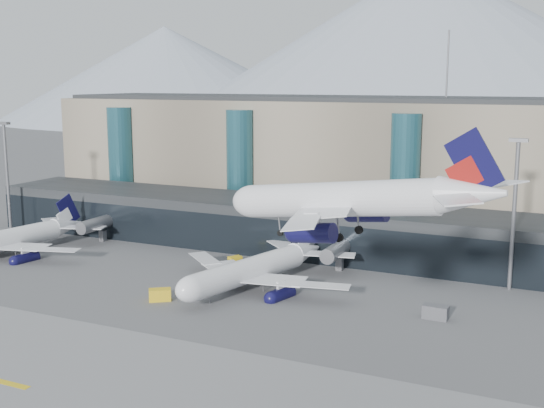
{
  "coord_description": "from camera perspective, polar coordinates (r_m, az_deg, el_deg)",
  "views": [
    {
      "loc": [
        40.4,
        -69.51,
        35.03
      ],
      "look_at": [
        -6.91,
        32.0,
        14.52
      ],
      "focal_mm": 45.0,
      "sensor_mm": 36.0,
      "label": 1
    }
  ],
  "objects": [
    {
      "name": "ground",
      "position": [
        87.7,
        -4.88,
        -13.21
      ],
      "size": [
        900.0,
        900.0,
        0.0
      ],
      "primitive_type": "plane",
      "color": "#515154",
      "rests_on": "ground"
    },
    {
      "name": "lightmast_mid",
      "position": [
        119.75,
        19.62,
        -0.14
      ],
      "size": [
        3.0,
        1.2,
        25.6
      ],
      "color": "slate",
      "rests_on": "ground"
    },
    {
      "name": "veh_f",
      "position": [
        154.56,
        -21.77,
        -3.07
      ],
      "size": [
        2.22,
        3.91,
        2.12
      ],
      "primitive_type": "cube",
      "rotation": [
        0.0,
        0.0,
        1.51
      ],
      "color": "#4D4E52",
      "rests_on": "ground"
    },
    {
      "name": "lightmast_left",
      "position": [
        167.43,
        -21.3,
        2.6
      ],
      "size": [
        3.0,
        1.2,
        25.6
      ],
      "color": "slate",
      "rests_on": "ground"
    },
    {
      "name": "hero_jet",
      "position": [
        69.56,
        7.83,
        1.12
      ],
      "size": [
        32.11,
        31.85,
        10.39
      ],
      "rotation": [
        0.0,
        -0.12,
        -0.16
      ],
      "color": "silver",
      "rests_on": "ground"
    },
    {
      "name": "concourse",
      "position": [
        136.84,
        7.19,
        -2.39
      ],
      "size": [
        170.0,
        27.0,
        10.0
      ],
      "color": "black",
      "rests_on": "ground"
    },
    {
      "name": "teal_towers",
      "position": [
        155.26,
        3.86,
        2.58
      ],
      "size": [
        116.4,
        19.4,
        46.0
      ],
      "color": "#245765",
      "rests_on": "ground"
    },
    {
      "name": "veh_c",
      "position": [
        105.13,
        13.52,
        -8.79
      ],
      "size": [
        3.76,
        2.07,
        2.06
      ],
      "primitive_type": "cube",
      "rotation": [
        0.0,
        0.0,
        -0.03
      ],
      "color": "#4D4E52",
      "rests_on": "ground"
    },
    {
      "name": "veh_h",
      "position": [
        111.8,
        -9.36,
        -7.5
      ],
      "size": [
        3.92,
        3.52,
        1.93
      ],
      "primitive_type": "cube",
      "rotation": [
        0.0,
        0.0,
        0.61
      ],
      "color": "gold",
      "rests_on": "ground"
    },
    {
      "name": "jet_parked_left",
      "position": [
        148.38,
        -20.47,
        -2.17
      ],
      "size": [
        36.26,
        36.61,
        11.83
      ],
      "rotation": [
        0.0,
        0.0,
        1.4
      ],
      "color": "silver",
      "rests_on": "ground"
    },
    {
      "name": "terminal_main",
      "position": [
        173.5,
        2.68,
        3.89
      ],
      "size": [
        130.0,
        30.0,
        31.0
      ],
      "color": "gray",
      "rests_on": "ground"
    },
    {
      "name": "veh_b",
      "position": [
        132.0,
        -3.11,
        -4.7
      ],
      "size": [
        2.57,
        2.93,
        1.44
      ],
      "primitive_type": "cube",
      "rotation": [
        0.0,
        0.0,
        1.05
      ],
      "color": "gold",
      "rests_on": "ground"
    },
    {
      "name": "jet_parked_mid",
      "position": [
        117.35,
        -0.84,
        -4.67
      ],
      "size": [
        36.28,
        37.59,
        12.07
      ],
      "rotation": [
        0.0,
        0.0,
        1.32
      ],
      "color": "silver",
      "rests_on": "ground"
    }
  ]
}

